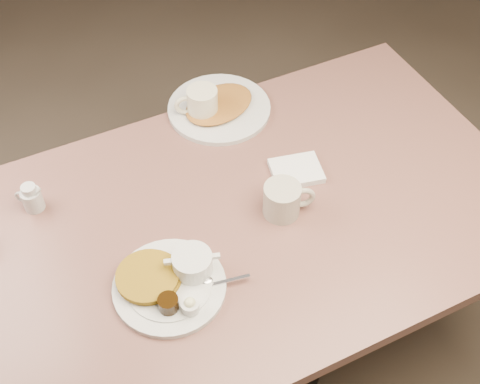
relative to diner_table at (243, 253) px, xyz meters
name	(u,v)px	position (x,y,z in m)	size (l,w,h in m)	color
diner_table	(243,253)	(0.00, 0.00, 0.00)	(1.50, 0.90, 0.75)	#84564C
main_plate	(171,280)	(-0.24, -0.11, 0.19)	(0.35, 0.33, 0.07)	silver
coffee_mug_near	(283,200)	(0.10, -0.03, 0.22)	(0.14, 0.12, 0.09)	#B2AB99
napkin	(296,171)	(0.19, 0.07, 0.18)	(0.15, 0.13, 0.02)	silver
coffee_mug_far	(201,104)	(0.05, 0.39, 0.22)	(0.14, 0.11, 0.10)	beige
creamer_right	(32,198)	(-0.47, 0.26, 0.21)	(0.07, 0.06, 0.08)	#BABBB7
hash_plate	(219,107)	(0.11, 0.39, 0.18)	(0.38, 0.38, 0.04)	beige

